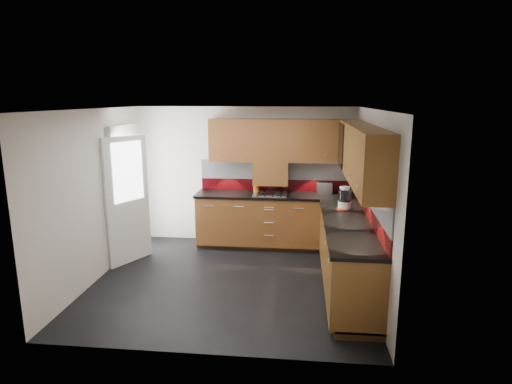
# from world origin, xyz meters

# --- Properties ---
(room) EXTENTS (4.00, 3.80, 2.64)m
(room) POSITION_xyz_m (0.00, 0.00, 1.50)
(room) COLOR black
(base_cabinets) EXTENTS (2.70, 3.20, 0.95)m
(base_cabinets) POSITION_xyz_m (1.07, 0.72, 0.44)
(base_cabinets) COLOR brown
(base_cabinets) RESTS_ON room
(countertop) EXTENTS (2.72, 3.22, 0.04)m
(countertop) POSITION_xyz_m (1.05, 0.70, 0.92)
(countertop) COLOR black
(countertop) RESTS_ON base_cabinets
(backsplash) EXTENTS (2.70, 3.20, 0.54)m
(backsplash) POSITION_xyz_m (1.28, 0.93, 1.21)
(backsplash) COLOR #68090F
(backsplash) RESTS_ON countertop
(upper_cabinets) EXTENTS (2.50, 3.20, 0.72)m
(upper_cabinets) POSITION_xyz_m (1.23, 0.78, 1.84)
(upper_cabinets) COLOR brown
(upper_cabinets) RESTS_ON room
(extractor_hood) EXTENTS (0.60, 0.33, 0.40)m
(extractor_hood) POSITION_xyz_m (0.45, 1.64, 1.28)
(extractor_hood) COLOR brown
(extractor_hood) RESTS_ON room
(glass_cabinet) EXTENTS (0.32, 0.80, 0.66)m
(glass_cabinet) POSITION_xyz_m (1.71, 1.07, 1.87)
(glass_cabinet) COLOR black
(glass_cabinet) RESTS_ON room
(back_door) EXTENTS (0.42, 1.19, 2.04)m
(back_door) POSITION_xyz_m (-1.78, 0.75, 1.03)
(back_door) COLOR white
(back_door) RESTS_ON room
(gas_hob) EXTENTS (0.57, 0.50, 0.04)m
(gas_hob) POSITION_xyz_m (0.45, 1.47, 0.95)
(gas_hob) COLOR silver
(gas_hob) RESTS_ON countertop
(utensil_pot) EXTENTS (0.11, 0.11, 0.38)m
(utensil_pot) POSITION_xyz_m (0.20, 1.60, 1.03)
(utensil_pot) COLOR #CB5513
(utensil_pot) RESTS_ON countertop
(toaster) EXTENTS (0.28, 0.19, 0.19)m
(toaster) POSITION_xyz_m (1.36, 1.64, 1.03)
(toaster) COLOR silver
(toaster) RESTS_ON countertop
(food_processor) EXTENTS (0.20, 0.20, 0.33)m
(food_processor) POSITION_xyz_m (1.62, 0.65, 1.09)
(food_processor) COLOR white
(food_processor) RESTS_ON countertop
(paper_towel) EXTENTS (0.15, 0.15, 0.27)m
(paper_towel) POSITION_xyz_m (1.63, 0.91, 1.07)
(paper_towel) COLOR white
(paper_towel) RESTS_ON countertop
(orange_cloth) EXTENTS (0.16, 0.15, 0.01)m
(orange_cloth) POSITION_xyz_m (1.57, 0.54, 0.95)
(orange_cloth) COLOR #E04218
(orange_cloth) RESTS_ON countertop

